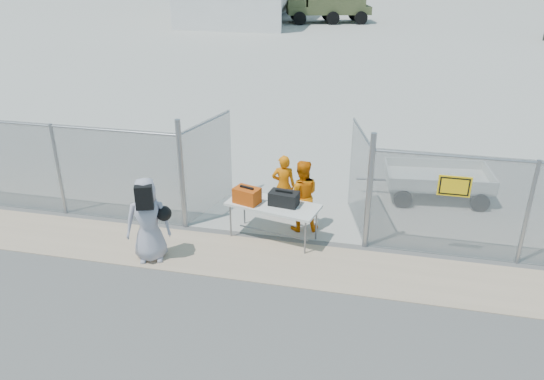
% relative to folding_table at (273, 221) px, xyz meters
% --- Properties ---
extents(ground, '(160.00, 160.00, 0.00)m').
position_rel_folding_table_xyz_m(ground, '(-0.05, -1.91, -0.41)').
color(ground, '#4E4E4E').
extents(tarmac_inside, '(160.00, 80.00, 0.01)m').
position_rel_folding_table_xyz_m(tarmac_inside, '(-0.05, 40.09, -0.40)').
color(tarmac_inside, '#A5A49A').
rests_on(tarmac_inside, ground).
extents(dirt_strip, '(44.00, 1.60, 0.01)m').
position_rel_folding_table_xyz_m(dirt_strip, '(-0.05, -0.91, -0.40)').
color(dirt_strip, tan).
rests_on(dirt_strip, ground).
extents(chain_link_fence, '(40.00, 0.20, 2.20)m').
position_rel_folding_table_xyz_m(chain_link_fence, '(-0.05, 0.09, 0.69)').
color(chain_link_fence, gray).
rests_on(chain_link_fence, ground).
extents(folding_table, '(2.06, 1.19, 0.82)m').
position_rel_folding_table_xyz_m(folding_table, '(0.00, 0.00, 0.00)').
color(folding_table, silver).
rests_on(folding_table, ground).
extents(orange_bag, '(0.61, 0.49, 0.33)m').
position_rel_folding_table_xyz_m(orange_bag, '(-0.55, -0.05, 0.57)').
color(orange_bag, '#CA480C').
rests_on(orange_bag, folding_table).
extents(black_duffel, '(0.64, 0.43, 0.29)m').
position_rel_folding_table_xyz_m(black_duffel, '(0.22, 0.01, 0.55)').
color(black_duffel, black).
rests_on(black_duffel, folding_table).
extents(security_worker_left, '(0.60, 0.45, 1.49)m').
position_rel_folding_table_xyz_m(security_worker_left, '(-0.01, 1.12, 0.34)').
color(security_worker_left, orange).
rests_on(security_worker_left, ground).
extents(security_worker_right, '(0.91, 0.78, 1.63)m').
position_rel_folding_table_xyz_m(security_worker_right, '(0.51, 0.54, 0.40)').
color(security_worker_right, orange).
rests_on(security_worker_right, ground).
extents(visitor, '(1.00, 0.82, 1.76)m').
position_rel_folding_table_xyz_m(visitor, '(-2.21, -1.34, 0.47)').
color(visitor, '#9896A3').
rests_on(visitor, ground).
extents(utility_trailer, '(3.46, 2.05, 0.80)m').
position_rel_folding_table_xyz_m(utility_trailer, '(3.54, 2.93, -0.01)').
color(utility_trailer, silver).
rests_on(utility_trailer, ground).
extents(military_truck, '(7.15, 4.24, 3.21)m').
position_rel_folding_table_xyz_m(military_truck, '(-3.30, 35.78, 1.19)').
color(military_truck, '#49512C').
rests_on(military_truck, ground).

